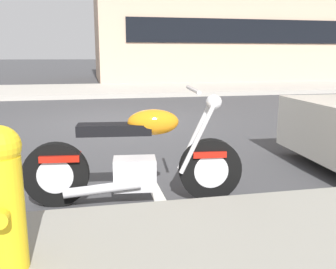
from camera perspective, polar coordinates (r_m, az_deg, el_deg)
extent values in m
plane|color=#3D3D3F|center=(7.93, -7.07, 1.72)|extent=(260.00, 260.00, 0.00)
cube|color=silver|center=(4.05, -2.11, -8.14)|extent=(0.12, 2.20, 0.01)
cylinder|color=black|center=(3.69, 6.41, -5.32)|extent=(0.62, 0.17, 0.61)
cylinder|color=silver|center=(3.69, 6.41, -5.32)|extent=(0.34, 0.15, 0.33)
cylinder|color=black|center=(3.68, -16.62, -5.83)|extent=(0.62, 0.17, 0.61)
cylinder|color=silver|center=(3.68, -16.62, -5.83)|extent=(0.34, 0.15, 0.33)
cube|color=silver|center=(3.62, -5.07, -5.92)|extent=(0.42, 0.30, 0.30)
cube|color=black|center=(3.51, -8.14, 0.80)|extent=(0.70, 0.29, 0.10)
ellipsoid|color=orange|center=(3.50, -2.27, 1.89)|extent=(0.50, 0.29, 0.24)
cube|color=#B7190F|center=(3.62, -16.00, -3.31)|extent=(0.38, 0.22, 0.06)
cube|color=#B7190F|center=(3.64, 6.16, -2.82)|extent=(0.33, 0.19, 0.06)
cylinder|color=silver|center=(3.65, 4.02, -0.36)|extent=(0.34, 0.08, 0.65)
cylinder|color=silver|center=(3.52, 4.41, -0.84)|extent=(0.34, 0.08, 0.65)
cylinder|color=silver|center=(3.51, 3.81, 6.83)|extent=(0.10, 0.62, 0.04)
sphere|color=silver|center=(3.56, 6.97, 4.90)|extent=(0.15, 0.15, 0.15)
cylinder|color=silver|center=(3.52, -9.93, -8.11)|extent=(0.71, 0.16, 0.16)
cylinder|color=black|center=(5.88, 22.80, 0.37)|extent=(0.63, 0.24, 0.62)
cylinder|color=gold|center=(2.43, -23.41, -11.03)|extent=(0.22, 0.22, 0.69)
cylinder|color=gold|center=(2.55, -22.86, -9.10)|extent=(0.10, 0.08, 0.10)
cylinder|color=gold|center=(2.29, -24.17, -11.57)|extent=(0.10, 0.08, 0.10)
cube|color=black|center=(18.94, 13.20, 15.01)|extent=(12.36, 0.06, 1.10)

